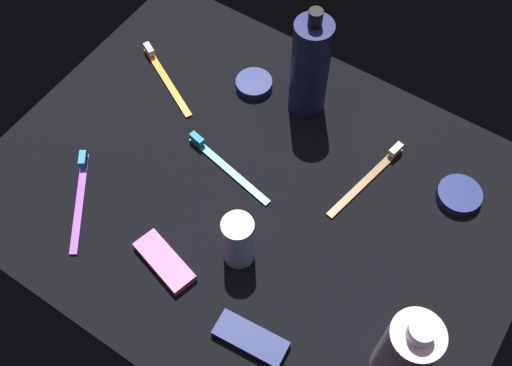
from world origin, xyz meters
The scene contains 12 objects.
ground_plane centered at (0.00, 0.00, -0.60)cm, with size 84.00×64.00×1.20cm, color black.
lotion_bottle centered at (-2.48, 19.58, 9.69)cm, with size 6.26×6.26×21.79cm.
bodywash_bottle centered at (31.00, -12.75, 7.78)cm, with size 6.78×6.78×17.22cm.
deodorant_stick centered at (3.86, -10.49, 5.02)cm, with size 4.69×4.69×10.03cm, color silver.
toothbrush_orange centered at (-26.88, 10.88, 0.61)cm, with size 16.52×9.38×2.10cm.
toothbrush_brown centered at (13.89, 12.48, 0.61)cm, with size 4.66×17.89×2.10cm.
toothbrush_purple centered at (-22.85, -16.07, 0.61)cm, with size 11.48×15.31×2.10cm.
toothbrush_teal centered at (-7.13, 1.24, 0.61)cm, with size 17.88×4.74×2.10cm.
snack_bar_pink centered at (-4.59, -17.78, 0.75)cm, with size 10.40×4.00×1.50cm, color #E55999.
snack_bar_navy centered at (12.56, -20.40, 0.75)cm, with size 10.40×4.00×1.50cm, color navy.
cream_tin_left centered at (-12.32, 18.02, 0.81)cm, with size 6.47×6.47×1.62cm, color navy.
cream_tin_right centered at (27.32, 16.84, 0.86)cm, with size 7.01×7.01×1.72cm, color navy.
Camera 1 is at (27.12, -41.12, 84.84)cm, focal length 43.07 mm.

